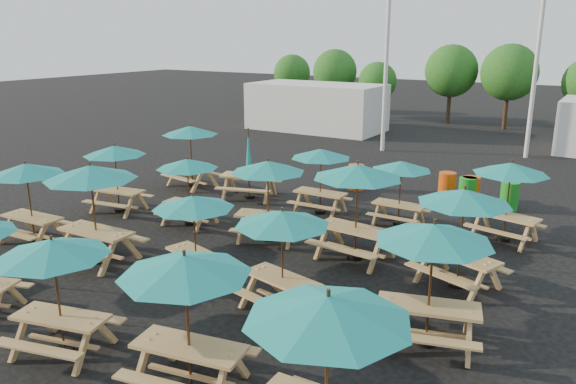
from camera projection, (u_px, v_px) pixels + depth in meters
The scene contains 32 objects.
ground at pixel (261, 241), 15.93m from camera, with size 120.00×120.00×0.00m, color black.
picnic_unit_1 at pixel (26, 174), 15.38m from camera, with size 2.15×2.15×2.29m.
picnic_unit_2 at pixel (115, 154), 18.13m from camera, with size 2.27×2.27×2.24m.
picnic_unit_3 at pixel (190, 134), 21.18m from camera, with size 2.46×2.46×2.37m.
picnic_unit_5 at pixel (91, 178), 13.94m from camera, with size 2.37×2.37×2.57m.
picnic_unit_6 at pixel (187, 168), 16.88m from camera, with size 1.94×1.94×2.09m.
picnic_unit_7 at pixel (249, 170), 19.89m from camera, with size 2.41×2.24×2.55m.
picnic_unit_8 at pixel (53, 255), 9.85m from camera, with size 2.41×2.41×2.23m.
picnic_unit_9 at pixel (194, 207), 12.88m from camera, with size 2.35×2.35×2.13m.
picnic_unit_10 at pixel (268, 171), 15.50m from camera, with size 2.61×2.61×2.34m.
picnic_unit_11 at pixel (321, 157), 17.96m from camera, with size 1.97×1.97×2.17m.
picnic_unit_12 at pixel (185, 273), 8.78m from camera, with size 2.47×2.47×2.38m.
picnic_unit_13 at pixel (282, 224), 11.45m from camera, with size 2.39×2.39×2.23m.
picnic_unit_14 at pixel (357, 177), 14.11m from camera, with size 2.47×2.47×2.56m.
picnic_unit_15 at pixel (401, 169), 16.85m from camera, with size 1.84×1.84×2.04m.
picnic_unit_16 at pixel (328, 318), 7.16m from camera, with size 2.27×2.27×2.50m.
picnic_unit_17 at pixel (433, 240), 10.09m from camera, with size 2.68×2.68×2.43m.
picnic_unit_18 at pixel (464, 202), 12.55m from camera, with size 2.71×2.71×2.37m.
picnic_unit_19 at pixel (511, 173), 15.46m from camera, with size 2.43×2.43×2.30m.
waste_bin_0 at pixel (356, 177), 21.15m from camera, with size 0.60×0.60×0.96m, color #D5490C.
waste_bin_1 at pixel (447, 186), 19.96m from camera, with size 0.60×0.60×0.96m, color #D5490C.
waste_bin_2 at pixel (467, 191), 19.25m from camera, with size 0.60×0.60×0.96m, color #198E1F.
waste_bin_3 at pixel (471, 190), 19.35m from camera, with size 0.60×0.60×0.96m, color #D5490C.
waste_bin_4 at pixel (509, 196), 18.67m from camera, with size 0.60×0.60×0.96m, color #198E1F.
mast_0 at pixel (388, 27), 26.82m from camera, with size 0.20×0.20×12.00m, color silver.
mast_1 at pixel (541, 27), 25.22m from camera, with size 0.20×0.20×12.00m, color silver.
event_tent_0 at pixel (316, 107), 34.36m from camera, with size 8.00×4.00×2.80m, color silver.
tree_0 at pixel (292, 73), 42.97m from camera, with size 2.80×2.80×4.24m.
tree_1 at pixel (335, 72), 39.61m from camera, with size 3.11×3.11×4.72m.
tree_2 at pixel (377, 81), 37.87m from camera, with size 2.59×2.59×3.93m.
tree_3 at pixel (451, 71), 36.21m from camera, with size 3.36×3.36×5.09m.
tree_4 at pixel (509, 72), 34.00m from camera, with size 3.41×3.41×5.17m.
Camera 1 is at (8.43, -12.37, 5.66)m, focal length 35.00 mm.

